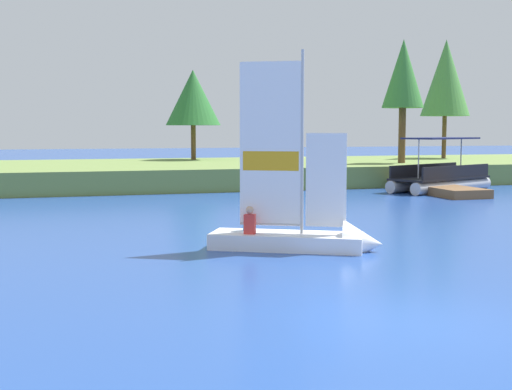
{
  "coord_description": "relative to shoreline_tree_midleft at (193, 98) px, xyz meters",
  "views": [
    {
      "loc": [
        -5.21,
        -9.58,
        3.06
      ],
      "look_at": [
        0.21,
        8.94,
        1.2
      ],
      "focal_mm": 48.23,
      "sensor_mm": 36.0,
      "label": 1
    }
  ],
  "objects": [
    {
      "name": "wooden_dock",
      "position": [
        9.07,
        -13.53,
        -4.81
      ],
      "size": [
        1.97,
        6.75,
        0.4
      ],
      "primitive_type": "cube",
      "color": "brown",
      "rests_on": "ground"
    },
    {
      "name": "pontoon_boat",
      "position": [
        9.85,
        -12.8,
        -4.37
      ],
      "size": [
        6.28,
        4.33,
        2.64
      ],
      "rotation": [
        0.0,
        0.0,
        0.43
      ],
      "color": "#B2B2B7",
      "rests_on": "ground"
    },
    {
      "name": "sailboat",
      "position": [
        -2.19,
        -26.61,
        -4.6
      ],
      "size": [
        4.43,
        3.11,
        5.41
      ],
      "rotation": [
        0.0,
        0.0,
        -0.48
      ],
      "color": "white",
      "rests_on": "ground"
    },
    {
      "name": "shoreline_tree_centre",
      "position": [
        10.57,
        -7.5,
        1.08
      ],
      "size": [
        2.36,
        2.36,
        6.96
      ],
      "color": "brown",
      "rests_on": "shore_bank"
    },
    {
      "name": "ground_plane",
      "position": [
        -3.19,
        -33.18,
        -5.01
      ],
      "size": [
        200.0,
        200.0,
        0.0
      ],
      "primitive_type": "plane",
      "color": "#234793"
    },
    {
      "name": "shoreline_tree_midleft",
      "position": [
        0.0,
        0.0,
        0.0
      ],
      "size": [
        3.44,
        3.44,
        5.62
      ],
      "color": "brown",
      "rests_on": "shore_bank"
    },
    {
      "name": "shoreline_tree_midright",
      "position": [
        16.47,
        -2.33,
        1.4
      ],
      "size": [
        3.2,
        3.2,
        7.79
      ],
      "color": "brown",
      "rests_on": "shore_bank"
    },
    {
      "name": "shore_bank",
      "position": [
        -3.19,
        -4.02,
        -4.44
      ],
      "size": [
        80.0,
        13.27,
        1.13
      ],
      "primitive_type": "cube",
      "color": "olive",
      "rests_on": "ground"
    }
  ]
}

